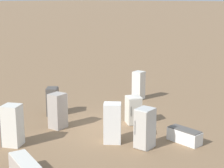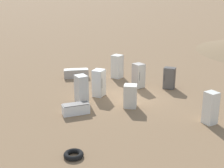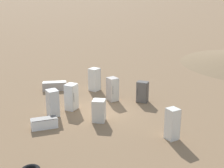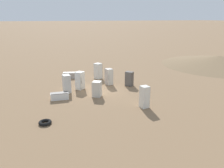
{
  "view_description": "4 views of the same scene",
  "coord_description": "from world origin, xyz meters",
  "px_view_note": "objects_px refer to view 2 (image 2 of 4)",
  "views": [
    {
      "loc": [
        12.02,
        -12.9,
        6.31
      ],
      "look_at": [
        -0.3,
        1.1,
        1.95
      ],
      "focal_mm": 60.0,
      "sensor_mm": 36.0,
      "label": 1
    },
    {
      "loc": [
        9.74,
        16.56,
        7.25
      ],
      "look_at": [
        1.17,
        -0.33,
        0.99
      ],
      "focal_mm": 50.0,
      "sensor_mm": 36.0,
      "label": 2
    },
    {
      "loc": [
        7.92,
        17.81,
        7.98
      ],
      "look_at": [
        -1.21,
        -0.91,
        1.48
      ],
      "focal_mm": 50.0,
      "sensor_mm": 36.0,
      "label": 3
    },
    {
      "loc": [
        6.88,
        19.3,
        6.89
      ],
      "look_at": [
        -0.76,
        1.18,
        0.91
      ],
      "focal_mm": 35.0,
      "sensor_mm": 36.0,
      "label": 4
    }
  ],
  "objects_px": {
    "discarded_fridge_5": "(130,96)",
    "discarded_fridge_8": "(117,66)",
    "discarded_fridge_0": "(76,109)",
    "discarded_fridge_1": "(211,108)",
    "scrap_tire": "(74,155)",
    "discarded_fridge_2": "(99,83)",
    "discarded_fridge_6": "(169,78)",
    "discarded_fridge_4": "(76,73)",
    "discarded_fridge_7": "(81,89)",
    "discarded_fridge_3": "(139,76)"
  },
  "relations": [
    {
      "from": "discarded_fridge_8",
      "to": "discarded_fridge_0",
      "type": "bearing_deg",
      "value": -74.26
    },
    {
      "from": "discarded_fridge_7",
      "to": "scrap_tire",
      "type": "relative_size",
      "value": 1.98
    },
    {
      "from": "discarded_fridge_4",
      "to": "discarded_fridge_8",
      "type": "height_order",
      "value": "discarded_fridge_8"
    },
    {
      "from": "discarded_fridge_2",
      "to": "scrap_tire",
      "type": "relative_size",
      "value": 2.05
    },
    {
      "from": "discarded_fridge_2",
      "to": "scrap_tire",
      "type": "distance_m",
      "value": 7.67
    },
    {
      "from": "discarded_fridge_3",
      "to": "discarded_fridge_2",
      "type": "bearing_deg",
      "value": -1.03
    },
    {
      "from": "discarded_fridge_0",
      "to": "scrap_tire",
      "type": "xyz_separation_m",
      "value": [
        1.73,
        4.31,
        -0.2
      ]
    },
    {
      "from": "discarded_fridge_7",
      "to": "discarded_fridge_8",
      "type": "distance_m",
      "value": 5.7
    },
    {
      "from": "discarded_fridge_0",
      "to": "discarded_fridge_6",
      "type": "relative_size",
      "value": 1.05
    },
    {
      "from": "discarded_fridge_1",
      "to": "discarded_fridge_4",
      "type": "relative_size",
      "value": 0.88
    },
    {
      "from": "discarded_fridge_0",
      "to": "discarded_fridge_5",
      "type": "relative_size",
      "value": 1.13
    },
    {
      "from": "discarded_fridge_0",
      "to": "discarded_fridge_3",
      "type": "relative_size",
      "value": 0.92
    },
    {
      "from": "discarded_fridge_4",
      "to": "scrap_tire",
      "type": "relative_size",
      "value": 2.3
    },
    {
      "from": "scrap_tire",
      "to": "discarded_fridge_5",
      "type": "bearing_deg",
      "value": -142.97
    },
    {
      "from": "discarded_fridge_2",
      "to": "discarded_fridge_3",
      "type": "xyz_separation_m",
      "value": [
        -3.26,
        -0.34,
        -0.03
      ]
    },
    {
      "from": "discarded_fridge_2",
      "to": "discarded_fridge_4",
      "type": "height_order",
      "value": "discarded_fridge_2"
    },
    {
      "from": "discarded_fridge_2",
      "to": "discarded_fridge_8",
      "type": "xyz_separation_m",
      "value": [
        -3.01,
        -3.12,
        0.01
      ]
    },
    {
      "from": "discarded_fridge_1",
      "to": "discarded_fridge_3",
      "type": "distance_m",
      "value": 6.85
    },
    {
      "from": "discarded_fridge_2",
      "to": "discarded_fridge_6",
      "type": "relative_size",
      "value": 1.19
    },
    {
      "from": "discarded_fridge_2",
      "to": "scrap_tire",
      "type": "height_order",
      "value": "discarded_fridge_2"
    },
    {
      "from": "discarded_fridge_0",
      "to": "discarded_fridge_5",
      "type": "bearing_deg",
      "value": -92.57
    },
    {
      "from": "discarded_fridge_4",
      "to": "discarded_fridge_6",
      "type": "height_order",
      "value": "discarded_fridge_6"
    },
    {
      "from": "discarded_fridge_0",
      "to": "discarded_fridge_1",
      "type": "xyz_separation_m",
      "value": [
        -5.94,
        4.41,
        0.58
      ]
    },
    {
      "from": "discarded_fridge_5",
      "to": "discarded_fridge_6",
      "type": "relative_size",
      "value": 0.93
    },
    {
      "from": "discarded_fridge_3",
      "to": "discarded_fridge_6",
      "type": "height_order",
      "value": "discarded_fridge_3"
    },
    {
      "from": "discarded_fridge_4",
      "to": "scrap_tire",
      "type": "height_order",
      "value": "discarded_fridge_4"
    },
    {
      "from": "discarded_fridge_5",
      "to": "discarded_fridge_4",
      "type": "bearing_deg",
      "value": 40.5
    },
    {
      "from": "discarded_fridge_0",
      "to": "discarded_fridge_4",
      "type": "xyz_separation_m",
      "value": [
        -2.54,
        -6.66,
        0.04
      ]
    },
    {
      "from": "scrap_tire",
      "to": "discarded_fridge_4",
      "type": "bearing_deg",
      "value": -111.26
    },
    {
      "from": "discarded_fridge_4",
      "to": "discarded_fridge_7",
      "type": "bearing_deg",
      "value": -179.66
    },
    {
      "from": "discarded_fridge_0",
      "to": "discarded_fridge_8",
      "type": "bearing_deg",
      "value": -39.71
    },
    {
      "from": "discarded_fridge_5",
      "to": "discarded_fridge_6",
      "type": "distance_m",
      "value": 4.56
    },
    {
      "from": "discarded_fridge_6",
      "to": "discarded_fridge_8",
      "type": "xyz_separation_m",
      "value": [
        2.06,
        -3.96,
        0.15
      ]
    },
    {
      "from": "discarded_fridge_0",
      "to": "discarded_fridge_2",
      "type": "bearing_deg",
      "value": -42.68
    },
    {
      "from": "discarded_fridge_0",
      "to": "discarded_fridge_1",
      "type": "height_order",
      "value": "discarded_fridge_1"
    },
    {
      "from": "discarded_fridge_5",
      "to": "discarded_fridge_8",
      "type": "relative_size",
      "value": 0.77
    },
    {
      "from": "discarded_fridge_7",
      "to": "scrap_tire",
      "type": "height_order",
      "value": "discarded_fridge_7"
    },
    {
      "from": "discarded_fridge_0",
      "to": "discarded_fridge_3",
      "type": "height_order",
      "value": "discarded_fridge_3"
    },
    {
      "from": "discarded_fridge_6",
      "to": "discarded_fridge_4",
      "type": "bearing_deg",
      "value": 0.59
    },
    {
      "from": "discarded_fridge_1",
      "to": "discarded_fridge_2",
      "type": "xyz_separation_m",
      "value": [
        3.52,
        -6.5,
        0.01
      ]
    },
    {
      "from": "discarded_fridge_4",
      "to": "discarded_fridge_2",
      "type": "bearing_deg",
      "value": -164.06
    },
    {
      "from": "scrap_tire",
      "to": "discarded_fridge_1",
      "type": "bearing_deg",
      "value": 179.22
    },
    {
      "from": "discarded_fridge_5",
      "to": "discarded_fridge_7",
      "type": "distance_m",
      "value": 3.15
    },
    {
      "from": "discarded_fridge_2",
      "to": "discarded_fridge_1",
      "type": "bearing_deg",
      "value": 79.55
    },
    {
      "from": "discarded_fridge_8",
      "to": "discarded_fridge_5",
      "type": "bearing_deg",
      "value": -48.58
    },
    {
      "from": "discarded_fridge_0",
      "to": "discarded_fridge_5",
      "type": "xyz_separation_m",
      "value": [
        -3.28,
        0.52,
        0.4
      ]
    },
    {
      "from": "discarded_fridge_2",
      "to": "discarded_fridge_7",
      "type": "height_order",
      "value": "discarded_fridge_2"
    },
    {
      "from": "discarded_fridge_5",
      "to": "discarded_fridge_1",
      "type": "bearing_deg",
      "value": -111.16
    },
    {
      "from": "discarded_fridge_5",
      "to": "discarded_fridge_6",
      "type": "height_order",
      "value": "discarded_fridge_6"
    },
    {
      "from": "discarded_fridge_1",
      "to": "discarded_fridge_5",
      "type": "xyz_separation_m",
      "value": [
        2.65,
        -3.89,
        -0.18
      ]
    }
  ]
}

